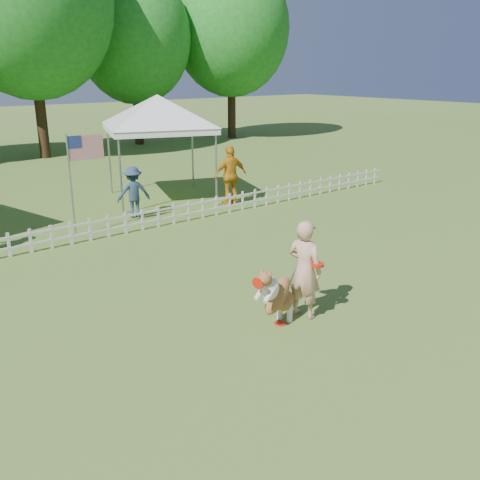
{
  "coord_description": "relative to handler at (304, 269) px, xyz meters",
  "views": [
    {
      "loc": [
        -5.88,
        -5.61,
        4.25
      ],
      "look_at": [
        0.17,
        2.0,
        1.1
      ],
      "focal_mm": 40.0,
      "sensor_mm": 36.0,
      "label": 1
    }
  ],
  "objects": [
    {
      "name": "tree_center_right",
      "position": [
        2.57,
        20.49,
        5.41
      ],
      "size": [
        7.6,
        7.6,
        12.6
      ],
      "primitive_type": null,
      "color": "#1C641D",
      "rests_on": "ground"
    },
    {
      "name": "picket_fence",
      "position": [
        -0.43,
        6.49,
        -0.59
      ],
      "size": [
        22.0,
        0.08,
        0.6
      ],
      "primitive_type": null,
      "color": "silver",
      "rests_on": "ground"
    },
    {
      "name": "handler",
      "position": [
        0.0,
        0.0,
        0.0
      ],
      "size": [
        0.57,
        0.73,
        1.78
      ],
      "primitive_type": "imported",
      "rotation": [
        0.0,
        0.0,
        1.82
      ],
      "color": "tan",
      "rests_on": "ground"
    },
    {
      "name": "canopy_tent_right",
      "position": [
        2.61,
        9.36,
        0.79
      ],
      "size": [
        4.13,
        4.13,
        3.35
      ],
      "primitive_type": null,
      "rotation": [
        0.0,
        0.0,
        -0.33
      ],
      "color": "silver",
      "rests_on": "ground"
    },
    {
      "name": "ground",
      "position": [
        -0.43,
        -0.51,
        -0.89
      ],
      "size": [
        120.0,
        120.0,
        0.0
      ],
      "primitive_type": "plane",
      "color": "#37601E",
      "rests_on": "ground"
    },
    {
      "name": "tree_right",
      "position": [
        8.57,
        21.99,
        4.31
      ],
      "size": [
        6.2,
        6.2,
        10.4
      ],
      "primitive_type": null,
      "color": "#1C641D",
      "rests_on": "ground"
    },
    {
      "name": "flag_pole",
      "position": [
        -1.32,
        7.13,
        0.44
      ],
      "size": [
        1.02,
        0.12,
        2.66
      ],
      "primitive_type": null,
      "rotation": [
        0.0,
        0.0,
        -0.01
      ],
      "color": "gray",
      "rests_on": "ground"
    },
    {
      "name": "dog",
      "position": [
        -0.61,
        0.0,
        -0.32
      ],
      "size": [
        1.16,
        0.65,
        1.13
      ],
      "primitive_type": null,
      "rotation": [
        0.0,
        0.0,
        0.27
      ],
      "color": "brown",
      "rests_on": "ground"
    },
    {
      "name": "spectator_b",
      "position": [
        0.8,
        7.86,
        -0.13
      ],
      "size": [
        1.08,
        0.77,
        1.51
      ],
      "primitive_type": "imported",
      "rotation": [
        0.0,
        0.0,
        2.91
      ],
      "color": "#253650",
      "rests_on": "ground"
    },
    {
      "name": "spectator_c",
      "position": [
        4.0,
        7.32,
        0.07
      ],
      "size": [
        1.18,
        0.65,
        1.91
      ],
      "primitive_type": "imported",
      "rotation": [
        0.0,
        0.0,
        2.97
      ],
      "color": "orange",
      "rests_on": "ground"
    },
    {
      "name": "frisbee_on_turf",
      "position": [
        -0.54,
        0.01,
        -0.88
      ],
      "size": [
        0.26,
        0.26,
        0.02
      ],
      "primitive_type": "cylinder",
      "rotation": [
        0.0,
        0.0,
        0.26
      ],
      "color": "red",
      "rests_on": "ground"
    },
    {
      "name": "tree_far_right",
      "position": [
        14.57,
        20.99,
        4.81
      ],
      "size": [
        7.0,
        7.0,
        11.4
      ],
      "primitive_type": null,
      "color": "#1C641D",
      "rests_on": "ground"
    }
  ]
}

